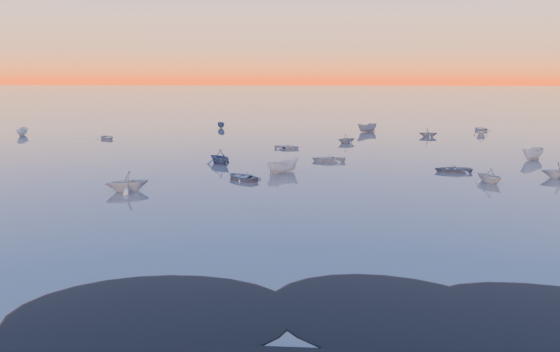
# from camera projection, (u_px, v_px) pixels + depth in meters

# --- Properties ---
(ground) EXTENTS (600.00, 600.00, 0.00)m
(ground) POSITION_uv_depth(u_px,v_px,m) (291.00, 119.00, 122.33)
(ground) COLOR #605650
(ground) RESTS_ON ground
(mud_lobes) EXTENTS (140.00, 6.00, 0.07)m
(mud_lobes) POSITION_uv_depth(u_px,v_px,m) (168.00, 320.00, 23.40)
(mud_lobes) COLOR black
(mud_lobes) RESTS_ON ground
(moored_fleet) EXTENTS (124.00, 58.00, 1.20)m
(moored_fleet) POSITION_uv_depth(u_px,v_px,m) (274.00, 148.00, 76.30)
(moored_fleet) COLOR silver
(moored_fleet) RESTS_ON ground
(boat_near_center) EXTENTS (3.88, 4.10, 1.38)m
(boat_near_center) POSITION_uv_depth(u_px,v_px,m) (283.00, 173.00, 57.67)
(boat_near_center) COLOR silver
(boat_near_center) RESTS_ON ground
(boat_near_right) EXTENTS (3.55, 2.80, 1.13)m
(boat_near_right) POSITION_uv_depth(u_px,v_px,m) (489.00, 183.00, 52.52)
(boat_near_right) COLOR silver
(boat_near_right) RESTS_ON ground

